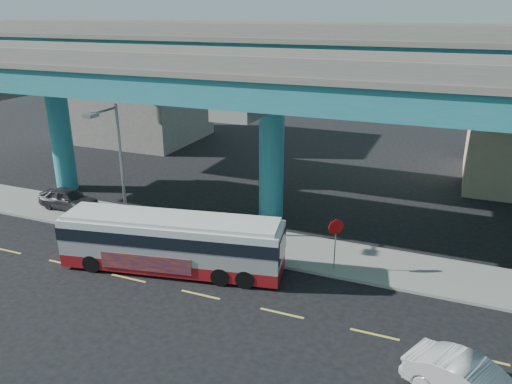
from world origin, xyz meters
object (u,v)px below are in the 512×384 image
at_px(stop_sign, 336,233).
at_px(street_lamp, 114,154).
at_px(transit_bus, 172,241).
at_px(parked_car, 68,199).

bearing_deg(stop_sign, street_lamp, 165.18).
bearing_deg(street_lamp, stop_sign, 3.42).
height_order(transit_bus, stop_sign, transit_bus).
relative_size(parked_car, stop_sign, 1.49).
bearing_deg(stop_sign, transit_bus, -177.90).
distance_m(parked_car, stop_sign, 18.14).
xyz_separation_m(parked_car, stop_sign, (18.04, -1.44, 1.29)).
bearing_deg(parked_car, stop_sign, -93.90).
bearing_deg(parked_car, street_lamp, -110.07).
height_order(parked_car, stop_sign, stop_sign).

